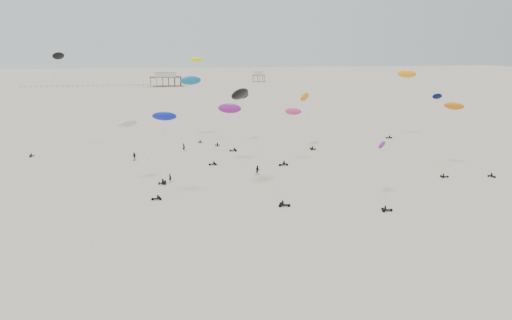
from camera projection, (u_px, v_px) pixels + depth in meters
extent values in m
plane|color=beige|center=(200.00, 115.00, 195.40)|extent=(900.00, 900.00, 0.00)
cube|color=brown|center=(166.00, 77.00, 335.55)|extent=(21.00, 13.00, 0.30)
cube|color=silver|center=(165.00, 74.00, 335.16)|extent=(14.00, 8.40, 3.20)
cube|color=#B2B2AD|center=(165.00, 72.00, 334.77)|extent=(15.00, 9.00, 0.30)
cube|color=brown|center=(258.00, 75.00, 377.79)|extent=(9.00, 7.00, 0.30)
cube|color=silver|center=(258.00, 73.00, 377.49)|extent=(5.60, 4.20, 2.40)
cube|color=#B2B2AD|center=(258.00, 71.00, 377.19)|extent=(6.00, 4.50, 0.30)
cube|color=black|center=(85.00, 85.00, 326.69)|extent=(80.00, 0.10, 0.10)
cylinder|color=gray|center=(45.00, 105.00, 124.89)|extent=(0.03, 0.03, 25.94)
ellipsoid|color=black|center=(58.00, 56.00, 128.12)|extent=(3.45, 4.41, 2.07)
cylinder|color=gray|center=(161.00, 159.00, 87.12)|extent=(0.03, 0.03, 13.34)
ellipsoid|color=#0D20B5|center=(164.00, 116.00, 86.70)|extent=(4.68, 2.94, 2.15)
cylinder|color=gray|center=(207.00, 103.00, 135.41)|extent=(0.03, 0.03, 23.24)
ellipsoid|color=#FBFF15|center=(196.00, 60.00, 136.13)|extent=(3.90, 2.55, 1.78)
cylinder|color=gray|center=(146.00, 154.00, 97.66)|extent=(0.03, 0.03, 12.62)
ellipsoid|color=silver|center=(128.00, 123.00, 97.77)|extent=(4.28, 3.49, 1.99)
cylinder|color=gray|center=(472.00, 141.00, 106.35)|extent=(0.03, 0.03, 16.79)
ellipsoid|color=orange|center=(454.00, 106.00, 109.98)|extent=(4.35, 4.45, 2.17)
cylinder|color=gray|center=(384.00, 176.00, 85.11)|extent=(0.03, 0.03, 12.58)
ellipsoid|color=#811B97|center=(382.00, 145.00, 88.82)|extent=(3.10, 3.45, 1.63)
cylinder|color=gray|center=(308.00, 124.00, 131.07)|extent=(0.03, 0.03, 12.84)
ellipsoid|color=orange|center=(305.00, 97.00, 132.18)|extent=(4.91, 5.77, 2.76)
cylinder|color=gray|center=(239.00, 122.00, 134.19)|extent=(0.03, 0.03, 19.37)
ellipsoid|color=black|center=(243.00, 95.00, 140.31)|extent=(4.62, 4.34, 2.30)
cylinder|color=gray|center=(398.00, 106.00, 146.65)|extent=(0.03, 0.03, 18.55)
ellipsoid|color=#FF990D|center=(407.00, 74.00, 147.28)|extent=(5.54, 4.46, 2.62)
cylinder|color=gray|center=(441.00, 136.00, 104.26)|extent=(0.03, 0.03, 16.65)
ellipsoid|color=#040B36|center=(437.00, 96.00, 106.19)|extent=(2.96, 1.61, 1.35)
cylinder|color=gray|center=(288.00, 138.00, 113.97)|extent=(0.03, 0.03, 11.77)
ellipsoid|color=#CD307F|center=(293.00, 111.00, 115.33)|extent=(4.00, 2.76, 1.84)
cylinder|color=gray|center=(221.00, 137.00, 113.88)|extent=(0.03, 0.03, 12.16)
ellipsoid|color=#88198B|center=(230.00, 108.00, 114.58)|extent=(5.82, 3.88, 2.69)
cylinder|color=gray|center=(261.00, 148.00, 87.95)|extent=(0.03, 0.03, 21.56)
ellipsoid|color=black|center=(240.00, 94.00, 91.92)|extent=(5.52, 6.02, 2.79)
cylinder|color=gray|center=(195.00, 112.00, 143.58)|extent=(0.03, 0.03, 19.40)
ellipsoid|color=#1568A4|center=(191.00, 80.00, 147.60)|extent=(6.77, 3.68, 3.19)
imported|color=black|center=(170.00, 182.00, 99.28)|extent=(0.85, 0.83, 1.94)
imported|color=black|center=(258.00, 175.00, 104.76)|extent=(1.12, 0.66, 2.29)
imported|color=black|center=(134.00, 160.00, 117.78)|extent=(1.55, 1.39, 2.32)
imported|color=black|center=(184.00, 151.00, 128.70)|extent=(0.98, 0.99, 2.27)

